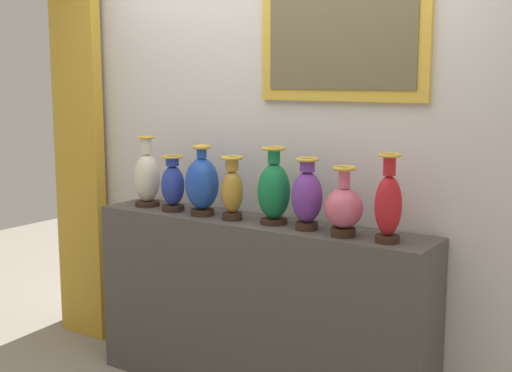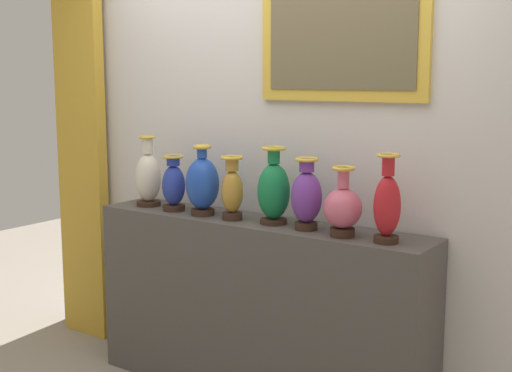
{
  "view_description": "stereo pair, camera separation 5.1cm",
  "coord_description": "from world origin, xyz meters",
  "px_view_note": "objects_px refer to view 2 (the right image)",
  "views": [
    {
      "loc": [
        2.06,
        -3.03,
        1.79
      ],
      "look_at": [
        0.0,
        0.0,
        1.2
      ],
      "focal_mm": 48.18,
      "sensor_mm": 36.0,
      "label": 1
    },
    {
      "loc": [
        2.1,
        -3.0,
        1.79
      ],
      "look_at": [
        0.0,
        0.0,
        1.2
      ],
      "focal_mm": 48.18,
      "sensor_mm": 36.0,
      "label": 2
    }
  ],
  "objects_px": {
    "vase_ivory": "(148,177)",
    "vase_crimson": "(387,205)",
    "vase_cobalt": "(174,185)",
    "vase_rose": "(343,208)",
    "vase_sapphire": "(202,184)",
    "vase_emerald": "(274,191)",
    "vase_violet": "(306,196)",
    "vase_ochre": "(232,190)"
  },
  "relations": [
    {
      "from": "vase_cobalt",
      "to": "vase_crimson",
      "type": "relative_size",
      "value": 0.77
    },
    {
      "from": "vase_sapphire",
      "to": "vase_emerald",
      "type": "bearing_deg",
      "value": 4.52
    },
    {
      "from": "vase_sapphire",
      "to": "vase_rose",
      "type": "relative_size",
      "value": 1.15
    },
    {
      "from": "vase_cobalt",
      "to": "vase_ochre",
      "type": "bearing_deg",
      "value": -1.51
    },
    {
      "from": "vase_cobalt",
      "to": "vase_crimson",
      "type": "bearing_deg",
      "value": -0.79
    },
    {
      "from": "vase_crimson",
      "to": "vase_cobalt",
      "type": "bearing_deg",
      "value": 179.21
    },
    {
      "from": "vase_ivory",
      "to": "vase_ochre",
      "type": "xyz_separation_m",
      "value": [
        0.66,
        -0.04,
        -0.01
      ]
    },
    {
      "from": "vase_sapphire",
      "to": "vase_crimson",
      "type": "relative_size",
      "value": 0.94
    },
    {
      "from": "vase_ivory",
      "to": "vase_crimson",
      "type": "distance_m",
      "value": 1.58
    },
    {
      "from": "vase_violet",
      "to": "vase_ochre",
      "type": "bearing_deg",
      "value": -177.89
    },
    {
      "from": "vase_ivory",
      "to": "vase_crimson",
      "type": "height_order",
      "value": "same"
    },
    {
      "from": "vase_ivory",
      "to": "vase_violet",
      "type": "bearing_deg",
      "value": -1.06
    },
    {
      "from": "vase_sapphire",
      "to": "vase_rose",
      "type": "height_order",
      "value": "vase_sapphire"
    },
    {
      "from": "vase_cobalt",
      "to": "vase_sapphire",
      "type": "distance_m",
      "value": 0.22
    },
    {
      "from": "vase_ochre",
      "to": "vase_crimson",
      "type": "relative_size",
      "value": 0.83
    },
    {
      "from": "vase_cobalt",
      "to": "vase_rose",
      "type": "xyz_separation_m",
      "value": [
        1.12,
        -0.02,
        -0.01
      ]
    },
    {
      "from": "vase_sapphire",
      "to": "vase_ochre",
      "type": "xyz_separation_m",
      "value": [
        0.21,
        -0.01,
        -0.01
      ]
    },
    {
      "from": "vase_violet",
      "to": "vase_emerald",
      "type": "bearing_deg",
      "value": 173.55
    },
    {
      "from": "vase_ochre",
      "to": "vase_emerald",
      "type": "xyz_separation_m",
      "value": [
        0.24,
        0.04,
        0.01
      ]
    },
    {
      "from": "vase_emerald",
      "to": "vase_crimson",
      "type": "xyz_separation_m",
      "value": [
        0.67,
        -0.05,
        0.0
      ]
    },
    {
      "from": "vase_sapphire",
      "to": "vase_rose",
      "type": "bearing_deg",
      "value": -1.05
    },
    {
      "from": "vase_ivory",
      "to": "vase_sapphire",
      "type": "distance_m",
      "value": 0.45
    },
    {
      "from": "vase_cobalt",
      "to": "vase_violet",
      "type": "distance_m",
      "value": 0.9
    },
    {
      "from": "vase_ochre",
      "to": "vase_emerald",
      "type": "bearing_deg",
      "value": 9.68
    },
    {
      "from": "vase_crimson",
      "to": "vase_sapphire",
      "type": "bearing_deg",
      "value": 179.36
    },
    {
      "from": "vase_ivory",
      "to": "vase_rose",
      "type": "relative_size",
      "value": 1.22
    },
    {
      "from": "vase_emerald",
      "to": "vase_crimson",
      "type": "relative_size",
      "value": 0.98
    },
    {
      "from": "vase_emerald",
      "to": "vase_crimson",
      "type": "distance_m",
      "value": 0.67
    },
    {
      "from": "vase_emerald",
      "to": "vase_violet",
      "type": "xyz_separation_m",
      "value": [
        0.22,
        -0.02,
        -0.01
      ]
    },
    {
      "from": "vase_cobalt",
      "to": "vase_rose",
      "type": "bearing_deg",
      "value": -1.15
    },
    {
      "from": "vase_ivory",
      "to": "vase_violet",
      "type": "xyz_separation_m",
      "value": [
        1.12,
        -0.02,
        -0.0
      ]
    },
    {
      "from": "vase_emerald",
      "to": "vase_cobalt",
      "type": "bearing_deg",
      "value": -177.47
    },
    {
      "from": "vase_sapphire",
      "to": "vase_rose",
      "type": "xyz_separation_m",
      "value": [
        0.9,
        -0.02,
        -0.04
      ]
    },
    {
      "from": "vase_cobalt",
      "to": "vase_crimson",
      "type": "height_order",
      "value": "vase_crimson"
    },
    {
      "from": "vase_cobalt",
      "to": "vase_rose",
      "type": "height_order",
      "value": "vase_rose"
    },
    {
      "from": "vase_sapphire",
      "to": "vase_violet",
      "type": "bearing_deg",
      "value": 0.99
    },
    {
      "from": "vase_ochre",
      "to": "vase_rose",
      "type": "xyz_separation_m",
      "value": [
        0.68,
        -0.01,
        -0.02
      ]
    },
    {
      "from": "vase_ochre",
      "to": "vase_ivory",
      "type": "bearing_deg",
      "value": 176.74
    },
    {
      "from": "vase_ochre",
      "to": "vase_cobalt",
      "type": "bearing_deg",
      "value": 178.49
    },
    {
      "from": "vase_cobalt",
      "to": "vase_ochre",
      "type": "distance_m",
      "value": 0.44
    },
    {
      "from": "vase_sapphire",
      "to": "vase_ochre",
      "type": "distance_m",
      "value": 0.21
    },
    {
      "from": "vase_violet",
      "to": "vase_crimson",
      "type": "height_order",
      "value": "vase_crimson"
    }
  ]
}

